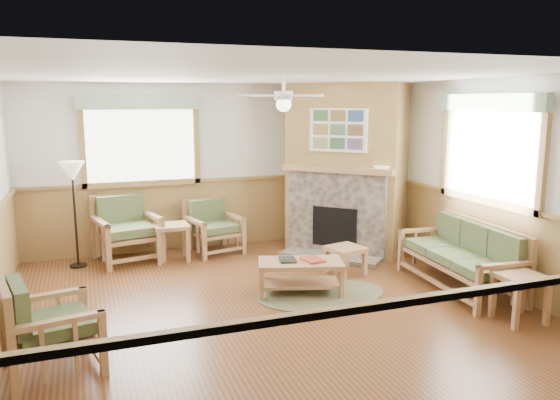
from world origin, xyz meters
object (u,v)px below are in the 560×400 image
object	(u,v)px
sofa	(459,256)
armchair_back_left	(127,229)
floor_lamp_left	(75,215)
floor_lamp_right	(382,212)
coffee_table	(300,277)
end_table_chairs	(172,242)
armchair_back_right	(214,227)
armchair_left	(51,324)
footstool	(345,261)
end_table_sofa	(520,298)

from	to	relation	value
sofa	armchair_back_left	distance (m)	4.83
floor_lamp_left	floor_lamp_right	distance (m)	4.58
coffee_table	end_table_chairs	distance (m)	2.41
armchair_back_right	sofa	bearing A→B (deg)	-60.43
armchair_left	footstool	size ratio (longest dim) A/B	1.90
sofa	armchair_back_right	distance (m)	3.80
coffee_table	floor_lamp_right	bearing A→B (deg)	46.81
armchair_back_right	coffee_table	size ratio (longest dim) A/B	0.80
armchair_left	coffee_table	bearing A→B (deg)	-81.01
sofa	end_table_sofa	distance (m)	1.16
armchair_back_right	end_table_sofa	bearing A→B (deg)	-70.85
coffee_table	footstool	xyz separation A→B (m)	(0.89, 0.49, -0.01)
floor_lamp_left	end_table_chairs	bearing A→B (deg)	-6.68
armchair_back_left	end_table_chairs	distance (m)	0.71
armchair_back_right	footstool	distance (m)	2.30
armchair_back_right	end_table_chairs	xyz separation A→B (m)	(-0.71, -0.22, -0.14)
armchair_left	floor_lamp_left	size ratio (longest dim) A/B	0.56
end_table_chairs	end_table_sofa	world-z (taller)	end_table_chairs
armchair_back_right	floor_lamp_right	distance (m)	2.67
armchair_back_left	floor_lamp_left	distance (m)	0.78
armchair_left	end_table_sofa	size ratio (longest dim) A/B	1.63
end_table_sofa	floor_lamp_right	xyz separation A→B (m)	(-0.18, 2.68, 0.47)
armchair_left	coffee_table	xyz separation A→B (m)	(2.87, 1.11, -0.23)
floor_lamp_left	end_table_sofa	bearing A→B (deg)	-39.96
sofa	footstool	bearing A→B (deg)	-127.79
coffee_table	floor_lamp_right	world-z (taller)	floor_lamp_right
armchair_back_left	armchair_back_right	world-z (taller)	armchair_back_left
sofa	armchair_left	distance (m)	4.92
footstool	floor_lamp_right	distance (m)	1.15
end_table_chairs	floor_lamp_right	xyz separation A→B (m)	(3.06, -1.02, 0.45)
sofa	armchair_back_right	xyz separation A→B (m)	(-2.61, 2.77, -0.00)
armchair_back_left	armchair_left	bearing A→B (deg)	-118.44
armchair_left	footstool	distance (m)	4.09
footstool	floor_lamp_right	bearing A→B (deg)	30.76
sofa	end_table_sofa	bearing A→B (deg)	0.23
end_table_chairs	sofa	bearing A→B (deg)	-37.57
sofa	armchair_left	size ratio (longest dim) A/B	2.13
end_table_sofa	floor_lamp_right	size ratio (longest dim) A/B	0.37
coffee_table	end_table_sofa	xyz separation A→B (m)	(1.94, -1.67, 0.06)
armchair_back_right	footstool	size ratio (longest dim) A/B	1.84
sofa	floor_lamp_right	distance (m)	1.59
coffee_table	armchair_left	bearing A→B (deg)	-142.00
armchair_back_right	armchair_left	bearing A→B (deg)	-137.92
armchair_back_left	floor_lamp_left	bearing A→B (deg)	171.57
sofa	end_table_chairs	distance (m)	4.19
footstool	floor_lamp_right	world-z (taller)	floor_lamp_right
end_table_sofa	floor_lamp_left	size ratio (longest dim) A/B	0.34
sofa	coffee_table	xyz separation A→B (m)	(-2.02, 0.52, -0.22)
end_table_chairs	footstool	size ratio (longest dim) A/B	1.23
armchair_left	end_table_chairs	bearing A→B (deg)	-38.72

